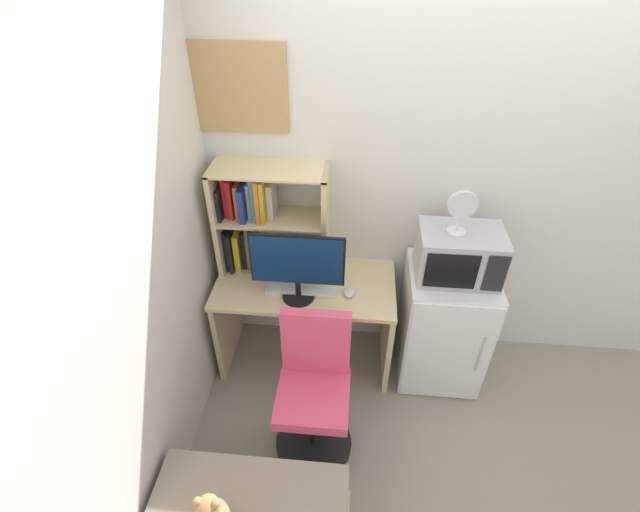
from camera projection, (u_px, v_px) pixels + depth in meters
wall_back at (534, 190)px, 2.73m from camera, size 6.40×0.04×2.60m
wall_left at (75, 388)px, 1.59m from camera, size 0.04×4.40×2.60m
desk at (306, 308)px, 3.07m from camera, size 1.17×0.59×0.72m
hutch_bookshelf at (257, 215)px, 2.84m from camera, size 0.70×0.29×0.73m
monitor at (297, 264)px, 2.67m from camera, size 0.57×0.20×0.46m
keyboard at (301, 289)px, 2.87m from camera, size 0.44×0.12×0.02m
computer_mouse at (349, 292)px, 2.84m from camera, size 0.07×0.10×0.03m
mini_fridge at (443, 325)px, 3.02m from camera, size 0.54×0.54×0.87m
microwave at (459, 254)px, 2.67m from camera, size 0.49×0.34×0.31m
desk_fan at (462, 209)px, 2.48m from camera, size 0.16×0.11×0.27m
desk_chair at (314, 394)px, 2.60m from camera, size 0.47×0.47×0.96m
wall_corkboard at (224, 88)px, 2.50m from camera, size 0.71×0.02×0.49m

